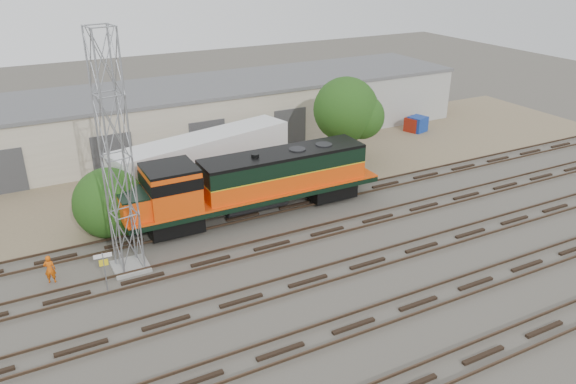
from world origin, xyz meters
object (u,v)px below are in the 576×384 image
semi_trailer (208,156)px  locomotive (251,182)px  signal_tower (117,161)px  worker (50,269)px

semi_trailer → locomotive: bearing=-93.6°
signal_tower → semi_trailer: (8.00, 8.52, -3.88)m
semi_trailer → signal_tower: bearing=-147.3°
worker → semi_trailer: bearing=-130.2°
signal_tower → semi_trailer: size_ratio=0.94×
worker → locomotive: bearing=-153.0°
locomotive → semi_trailer: locomotive is taller
locomotive → semi_trailer: (-1.03, 5.56, 0.25)m
locomotive → semi_trailer: 5.66m
locomotive → worker: (-13.22, -2.42, -1.64)m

